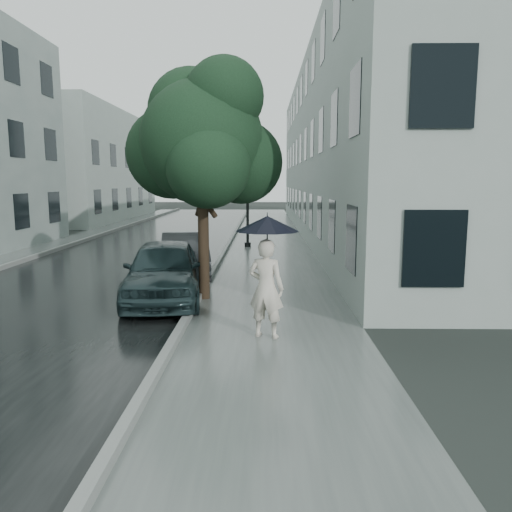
{
  "coord_description": "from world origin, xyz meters",
  "views": [
    {
      "loc": [
        0.03,
        -8.07,
        2.9
      ],
      "look_at": [
        -0.14,
        2.46,
        1.3
      ],
      "focal_mm": 35.0,
      "sensor_mm": 36.0,
      "label": 1
    }
  ],
  "objects_px": {
    "pedestrian": "(266,288)",
    "street_tree": "(203,141)",
    "car_far": "(185,255)",
    "lamp_post": "(244,181)",
    "car_near": "(164,270)"
  },
  "relations": [
    {
      "from": "car_far",
      "to": "street_tree",
      "type": "bearing_deg",
      "value": -80.97
    },
    {
      "from": "pedestrian",
      "to": "street_tree",
      "type": "xyz_separation_m",
      "value": [
        -1.52,
        3.18,
        2.91
      ]
    },
    {
      "from": "street_tree",
      "to": "car_near",
      "type": "xyz_separation_m",
      "value": [
        -0.94,
        -0.35,
        -3.09
      ]
    },
    {
      "from": "pedestrian",
      "to": "street_tree",
      "type": "height_order",
      "value": "street_tree"
    },
    {
      "from": "pedestrian",
      "to": "car_near",
      "type": "distance_m",
      "value": 3.75
    },
    {
      "from": "lamp_post",
      "to": "car_near",
      "type": "height_order",
      "value": "lamp_post"
    },
    {
      "from": "car_far",
      "to": "car_near",
      "type": "bearing_deg",
      "value": -99.66
    },
    {
      "from": "pedestrian",
      "to": "street_tree",
      "type": "distance_m",
      "value": 4.57
    },
    {
      "from": "street_tree",
      "to": "car_far",
      "type": "relative_size",
      "value": 1.43
    },
    {
      "from": "car_far",
      "to": "lamp_post",
      "type": "bearing_deg",
      "value": 68.34
    },
    {
      "from": "lamp_post",
      "to": "car_near",
      "type": "xyz_separation_m",
      "value": [
        -1.54,
        -9.94,
        -2.12
      ]
    },
    {
      "from": "car_near",
      "to": "car_far",
      "type": "relative_size",
      "value": 1.09
    },
    {
      "from": "pedestrian",
      "to": "lamp_post",
      "type": "distance_m",
      "value": 12.95
    },
    {
      "from": "pedestrian",
      "to": "lamp_post",
      "type": "bearing_deg",
      "value": -66.77
    },
    {
      "from": "street_tree",
      "to": "lamp_post",
      "type": "height_order",
      "value": "street_tree"
    }
  ]
}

